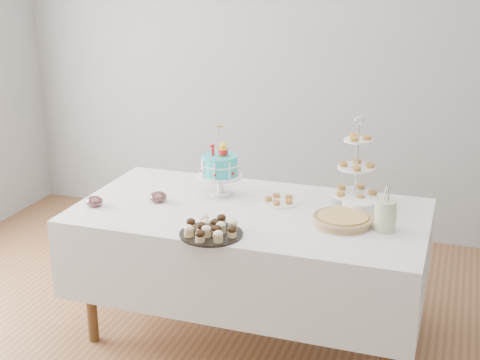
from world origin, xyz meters
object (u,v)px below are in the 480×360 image
(table, at_px, (250,247))
(jam_bowl_b, at_px, (158,197))
(jam_bowl_a, at_px, (94,201))
(pie, at_px, (342,219))
(tiered_stand, at_px, (357,168))
(plate_stack, at_px, (359,206))
(utensil_pitcher, at_px, (385,215))
(pastry_plate, at_px, (280,200))
(birthday_cake, at_px, (220,177))
(cupcake_tray, at_px, (211,228))

(table, distance_m, jam_bowl_b, 0.59)
(table, height_order, jam_bowl_a, jam_bowl_a)
(pie, relative_size, tiered_stand, 0.63)
(table, xyz_separation_m, jam_bowl_a, (-0.84, -0.23, 0.25))
(table, height_order, pie, pie)
(pie, relative_size, plate_stack, 1.71)
(pie, bearing_deg, utensil_pitcher, -3.07)
(pastry_plate, distance_m, utensil_pitcher, 0.65)
(table, xyz_separation_m, birthday_cake, (-0.24, 0.18, 0.34))
(jam_bowl_b, bearing_deg, utensil_pitcher, -0.60)
(jam_bowl_a, bearing_deg, cupcake_tray, -12.65)
(birthday_cake, bearing_deg, pastry_plate, -7.26)
(pie, xyz_separation_m, jam_bowl_b, (-1.05, 0.00, -0.00))
(table, bearing_deg, pastry_plate, 51.31)
(cupcake_tray, distance_m, jam_bowl_a, 0.78)
(plate_stack, bearing_deg, tiered_stand, 109.13)
(cupcake_tray, height_order, jam_bowl_b, cupcake_tray)
(tiered_stand, bearing_deg, table, -151.98)
(tiered_stand, height_order, utensil_pitcher, tiered_stand)
(pastry_plate, bearing_deg, tiered_stand, 17.19)
(tiered_stand, relative_size, pastry_plate, 2.29)
(cupcake_tray, bearing_deg, table, 79.39)
(pastry_plate, height_order, jam_bowl_a, jam_bowl_a)
(pastry_plate, bearing_deg, pie, -27.68)
(tiered_stand, relative_size, jam_bowl_b, 4.96)
(pie, xyz_separation_m, jam_bowl_a, (-1.36, -0.18, -0.00))
(utensil_pitcher, bearing_deg, plate_stack, 146.64)
(plate_stack, xyz_separation_m, jam_bowl_a, (-1.41, -0.38, -0.01))
(jam_bowl_b, bearing_deg, tiered_stand, 17.28)
(table, distance_m, plate_stack, 0.65)
(birthday_cake, distance_m, pie, 0.80)
(cupcake_tray, bearing_deg, pie, 30.41)
(jam_bowl_b, bearing_deg, birthday_cake, 37.65)
(pie, distance_m, jam_bowl_a, 1.37)
(table, distance_m, utensil_pitcher, 0.80)
(cupcake_tray, height_order, pastry_plate, cupcake_tray)
(plate_stack, relative_size, utensil_pitcher, 0.76)
(table, relative_size, pie, 6.04)
(jam_bowl_b, xyz_separation_m, utensil_pitcher, (1.27, -0.01, 0.06))
(utensil_pitcher, bearing_deg, birthday_cake, -174.67)
(plate_stack, xyz_separation_m, utensil_pitcher, (0.16, -0.21, 0.05))
(cupcake_tray, distance_m, jam_bowl_b, 0.58)
(pie, height_order, jam_bowl_a, jam_bowl_a)
(pie, distance_m, jam_bowl_b, 1.05)
(cupcake_tray, distance_m, tiered_stand, 0.93)
(pie, height_order, jam_bowl_b, jam_bowl_b)
(table, bearing_deg, tiered_stand, 28.02)
(tiered_stand, height_order, pastry_plate, tiered_stand)
(jam_bowl_b, height_order, utensil_pitcher, utensil_pitcher)
(utensil_pitcher, bearing_deg, pie, -164.03)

